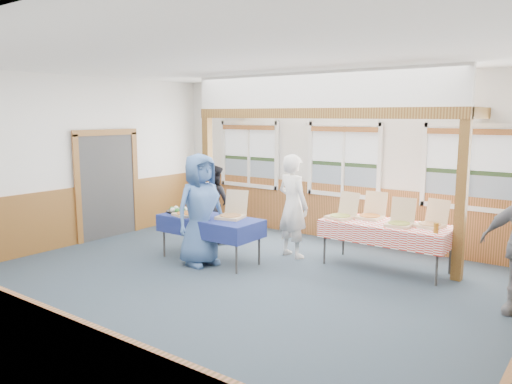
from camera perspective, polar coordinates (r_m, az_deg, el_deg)
floor at (r=7.31m, az=-2.76°, el=-10.89°), size 8.00×8.00×0.00m
ceiling at (r=6.92m, az=-2.96°, el=14.92°), size 8.00×8.00×0.00m
wall_back at (r=9.88m, az=10.10°, el=3.67°), size 8.00×0.00×8.00m
wall_left at (r=9.94m, az=-21.05°, el=3.25°), size 0.00×8.00×8.00m
wainscot_back at (r=10.01m, az=9.87°, el=-2.34°), size 7.98×0.05×1.10m
wainscot_left at (r=10.07m, az=-20.65°, el=-2.71°), size 0.05×6.98×1.10m
cased_opening at (r=10.48m, az=-16.64°, el=0.70°), size 0.06×1.30×2.10m
window_left at (r=11.05m, az=-0.77°, el=4.74°), size 1.56×0.10×1.46m
window_mid at (r=9.84m, az=10.00°, el=4.11°), size 1.56×0.10×1.46m
window_right at (r=9.06m, az=23.16°, el=3.14°), size 1.56×0.10×1.46m
post_left at (r=10.33m, az=-5.53°, el=1.75°), size 0.15×0.15×2.40m
post_right at (r=7.95m, az=22.41°, el=-1.00°), size 0.15×0.15×2.40m
cross_beam at (r=8.78m, az=6.74°, el=8.93°), size 5.15×0.18×0.18m
table_left at (r=8.46m, az=-5.28°, el=-3.26°), size 1.96×1.45×0.76m
table_right at (r=8.25m, az=14.67°, el=-3.78°), size 2.18×1.45×0.76m
pizza_box_a at (r=8.62m, az=-7.72°, el=-2.24°), size 0.48×0.54×0.42m
pizza_box_b at (r=8.34m, az=-2.81°, el=-2.53°), size 0.51×0.58×0.44m
pizza_box_c at (r=8.43m, az=9.77°, el=-2.53°), size 0.47×0.54×0.42m
pizza_box_d at (r=8.53m, az=13.00°, el=-2.50°), size 0.39×0.48×0.42m
pizza_box_e at (r=8.07m, az=16.12°, el=-3.27°), size 0.43×0.50×0.41m
pizza_box_f at (r=8.15m, az=19.38°, el=-3.32°), size 0.46×0.52×0.41m
veggie_tray at (r=8.95m, az=-8.89°, el=-2.07°), size 0.42×0.42×0.09m
drink_glass at (r=7.73m, az=19.89°, el=-3.90°), size 0.07×0.07×0.15m
woman_white at (r=8.66m, az=4.22°, el=-1.60°), size 0.74×0.58×1.80m
woman_black at (r=9.73m, az=-4.80°, el=-1.32°), size 0.83×0.70×1.52m
man_blue at (r=8.22m, az=-6.38°, el=-2.02°), size 0.77×1.01×1.85m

